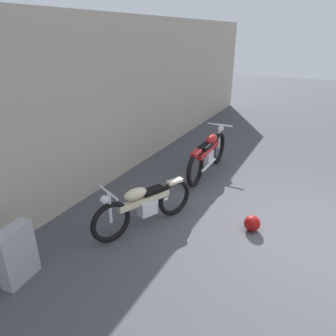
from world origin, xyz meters
TOP-DOWN VIEW (x-y plane):
  - ground_plane at (0.00, 0.00)m, footprint 40.00×40.00m
  - building_wall at (0.00, 4.40)m, footprint 18.00×0.30m
  - stone_marker at (-2.81, 3.51)m, footprint 0.53×0.26m
  - helmet at (-0.26, 1.04)m, footprint 0.27×0.27m
  - motorcycle_red at (1.57, 2.53)m, footprint 2.24×0.63m
  - motorcycle_cream at (-1.00, 2.68)m, footprint 1.82×0.96m

SIDE VIEW (x-z plane):
  - ground_plane at x=0.00m, z-range 0.00..0.00m
  - helmet at x=-0.26m, z-range 0.00..0.27m
  - stone_marker at x=-2.81m, z-range 0.00..0.81m
  - motorcycle_cream at x=-1.00m, z-range -0.02..0.86m
  - motorcycle_red at x=1.57m, z-range -0.02..0.99m
  - building_wall at x=0.00m, z-range 0.00..3.40m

